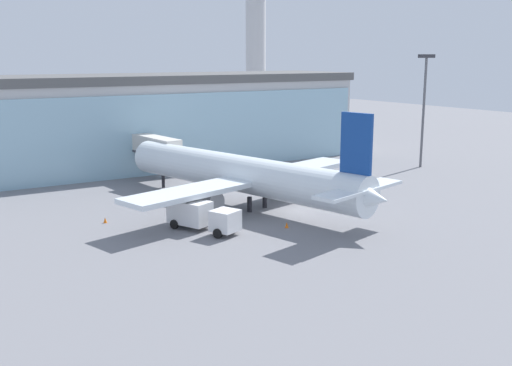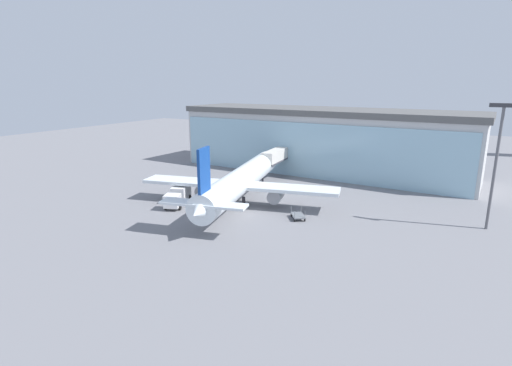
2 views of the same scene
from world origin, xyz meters
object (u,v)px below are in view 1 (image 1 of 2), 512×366
(control_tower, at_px, (256,26))
(apron_light_mast, at_px, (424,100))
(jet_bridge, at_px, (147,145))
(airplane, at_px, (243,175))
(safety_cone_nose, at_px, (287,225))
(catering_truck, at_px, (201,215))
(baggage_cart, at_px, (338,194))
(safety_cone_wingtip, at_px, (105,220))

(control_tower, distance_m, apron_light_mast, 71.19)
(jet_bridge, bearing_deg, apron_light_mast, -115.98)
(airplane, bearing_deg, safety_cone_nose, 160.90)
(control_tower, bearing_deg, apron_light_mast, -103.65)
(catering_truck, height_order, safety_cone_nose, catering_truck)
(baggage_cart, height_order, safety_cone_wingtip, baggage_cart)
(catering_truck, bearing_deg, control_tower, 121.85)
(airplane, height_order, safety_cone_wingtip, airplane)
(apron_light_mast, height_order, baggage_cart, apron_light_mast)
(safety_cone_wingtip, bearing_deg, catering_truck, -48.59)
(baggage_cart, bearing_deg, apron_light_mast, -106.21)
(catering_truck, height_order, safety_cone_wingtip, catering_truck)
(control_tower, bearing_deg, airplane, -124.72)
(jet_bridge, xyz_separation_m, catering_truck, (-5.74, -24.90, -3.02))
(catering_truck, distance_m, safety_cone_wingtip, 10.01)
(airplane, distance_m, safety_cone_wingtip, 15.21)
(apron_light_mast, xyz_separation_m, safety_cone_wingtip, (-49.00, -3.23, -9.50))
(safety_cone_nose, bearing_deg, safety_cone_wingtip, 140.61)
(airplane, height_order, catering_truck, airplane)
(control_tower, xyz_separation_m, safety_cone_nose, (-51.79, -82.46, -22.75))
(control_tower, relative_size, catering_truck, 4.92)
(apron_light_mast, height_order, safety_cone_nose, apron_light_mast)
(jet_bridge, xyz_separation_m, apron_light_mast, (36.68, -14.22, 5.29))
(apron_light_mast, xyz_separation_m, baggage_cart, (-23.21, -8.15, -9.28))
(apron_light_mast, distance_m, baggage_cart, 26.29)
(baggage_cart, relative_size, safety_cone_wingtip, 5.83)
(jet_bridge, relative_size, airplane, 0.38)
(control_tower, xyz_separation_m, apron_light_mast, (-16.50, -67.98, -13.25))
(apron_light_mast, relative_size, airplane, 0.45)
(jet_bridge, distance_m, apron_light_mast, 39.70)
(control_tower, relative_size, apron_light_mast, 2.31)
(baggage_cart, bearing_deg, airplane, 40.11)
(control_tower, relative_size, airplane, 1.04)
(catering_truck, bearing_deg, safety_cone_wingtip, -159.90)
(airplane, bearing_deg, safety_cone_wingtip, 69.03)
(jet_bridge, bearing_deg, safety_cone_nose, 177.99)
(control_tower, xyz_separation_m, baggage_cart, (-39.71, -76.13, -22.53))
(jet_bridge, bearing_deg, control_tower, -49.49)
(jet_bridge, height_order, catering_truck, jet_bridge)
(catering_truck, relative_size, safety_cone_wingtip, 13.82)
(safety_cone_nose, bearing_deg, jet_bridge, 92.78)
(control_tower, bearing_deg, jet_bridge, -134.69)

